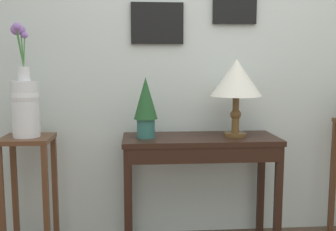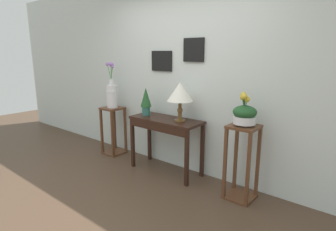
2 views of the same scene
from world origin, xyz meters
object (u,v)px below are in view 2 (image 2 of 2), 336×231
Objects in this scene: planter_bowl_wide_right at (245,114)px; flower_vase_tall_left at (112,93)px; pedestal_stand_left at (114,131)px; pedestal_stand_right at (242,163)px; console_table at (165,127)px; table_lamp at (180,93)px; potted_plant_on_console at (146,100)px.

flower_vase_tall_left is at bearing 179.14° from planter_bowl_wide_right.
pedestal_stand_left is 2.32m from pedestal_stand_right.
console_table is 1.31× the size of pedestal_stand_left.
pedestal_stand_right is 0.58m from planter_bowl_wide_right.
console_table is 2.81× the size of planter_bowl_wide_right.
table_lamp is 0.59× the size of pedestal_stand_right.
pedestal_stand_left is 2.14× the size of planter_bowl_wide_right.
flower_vase_tall_left is 2.40m from pedestal_stand_right.
flower_vase_tall_left is at bearing 179.63° from table_lamp.
table_lamp is 1.40× the size of planter_bowl_wide_right.
potted_plant_on_console is 0.51× the size of pedestal_stand_left.
pedestal_stand_right is at bearing 68.91° from planter_bowl_wide_right.
planter_bowl_wide_right is (-0.00, -0.00, 0.58)m from pedestal_stand_right.
potted_plant_on_console is 1.53m from planter_bowl_wide_right.
table_lamp is 1.17m from pedestal_stand_right.
flower_vase_tall_left reaches higher than pedestal_stand_left.
pedestal_stand_left is at bearing 179.19° from pedestal_stand_right.
console_table is 1.18× the size of pedestal_stand_right.
pedestal_stand_right is at bearing -0.08° from console_table.
flower_vase_tall_left is at bearing 179.16° from pedestal_stand_right.
pedestal_stand_left is 2.40m from planter_bowl_wide_right.
pedestal_stand_left is at bearing 179.68° from table_lamp.
console_table is 1.21m from planter_bowl_wide_right.
potted_plant_on_console is 0.55× the size of flower_vase_tall_left.
console_table is 0.56m from table_lamp.
console_table is at bearing 179.92° from pedestal_stand_right.
pedestal_stand_right is (2.32, -0.03, 0.04)m from pedestal_stand_left.
console_table is 1.22m from flower_vase_tall_left.
table_lamp is at bearing 5.47° from console_table.
console_table is 2.58× the size of potted_plant_on_console.
console_table is at bearing -2.02° from potted_plant_on_console.
potted_plant_on_console is (-0.37, 0.01, 0.35)m from console_table.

